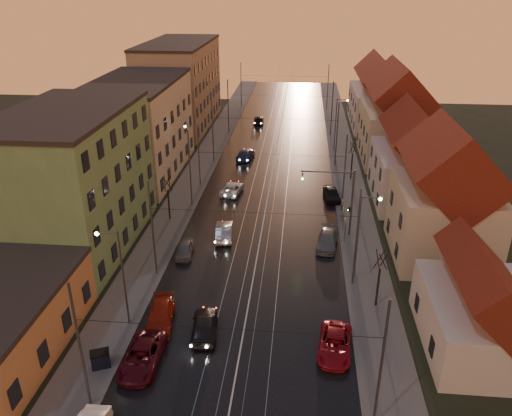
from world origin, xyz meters
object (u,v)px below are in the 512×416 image
(street_lamp_3, at_px, (338,119))
(parked_left_2, at_px, (160,316))
(parked_right_0, at_px, (335,344))
(parked_left_3, at_px, (185,249))
(dumpster, at_px, (101,360))
(parked_right_1, at_px, (327,240))
(driving_car_3, at_px, (245,154))
(street_lamp_0, at_px, (118,269))
(traffic_light_mast, at_px, (342,194))
(parked_right_2, at_px, (332,194))
(driving_car_2, at_px, (232,189))
(street_lamp_2, at_px, (196,149))
(street_lamp_1, at_px, (362,229))
(driving_car_4, at_px, (259,120))
(parked_left_1, at_px, (142,356))
(driving_car_0, at_px, (204,325))
(driving_car_1, at_px, (224,231))

(street_lamp_3, bearing_deg, parked_left_2, -109.55)
(parked_right_0, bearing_deg, parked_left_2, 177.34)
(parked_left_2, distance_m, parked_left_3, 10.38)
(parked_left_2, bearing_deg, dumpster, -125.94)
(parked_right_0, xyz_separation_m, parked_right_1, (0.03, 15.35, 0.01))
(driving_car_3, bearing_deg, street_lamp_0, 88.59)
(traffic_light_mast, bearing_deg, parked_right_1, -119.31)
(parked_right_2, bearing_deg, driving_car_2, 170.88)
(street_lamp_2, bearing_deg, street_lamp_1, -47.68)
(parked_right_0, bearing_deg, parked_right_2, 93.95)
(driving_car_2, xyz_separation_m, driving_car_3, (0.17, 12.94, 0.10))
(street_lamp_1, xyz_separation_m, driving_car_2, (-13.52, 17.85, -4.25))
(parked_left_2, bearing_deg, driving_car_2, 77.97)
(street_lamp_2, xyz_separation_m, driving_car_4, (5.08, 30.22, -4.15))
(traffic_light_mast, relative_size, parked_left_1, 1.39)
(driving_car_3, bearing_deg, driving_car_2, 94.98)
(street_lamp_0, height_order, parked_right_2, street_lamp_0)
(parked_left_2, bearing_deg, traffic_light_mast, 39.92)
(driving_car_4, height_order, parked_left_3, driving_car_4)
(parked_left_2, height_order, dumpster, parked_left_2)
(street_lamp_1, xyz_separation_m, parked_left_1, (-15.56, -12.21, -4.17))
(driving_car_0, distance_m, driving_car_1, 15.06)
(driving_car_2, bearing_deg, driving_car_0, 101.22)
(dumpster, bearing_deg, driving_car_4, 61.82)
(driving_car_0, bearing_deg, parked_left_2, -21.12)
(street_lamp_2, bearing_deg, traffic_light_mast, -35.07)
(street_lamp_0, relative_size, driving_car_0, 1.76)
(street_lamp_0, relative_size, parked_left_2, 1.70)
(driving_car_4, bearing_deg, parked_right_1, 99.69)
(street_lamp_3, relative_size, driving_car_0, 1.76)
(street_lamp_0, height_order, street_lamp_1, same)
(street_lamp_0, distance_m, parked_left_1, 6.49)
(street_lamp_3, xyz_separation_m, driving_car_4, (-13.13, 14.22, -4.15))
(street_lamp_3, xyz_separation_m, traffic_light_mast, (-1.11, -28.00, -0.29))
(street_lamp_2, height_order, parked_left_3, street_lamp_2)
(driving_car_3, height_order, parked_left_3, driving_car_3)
(parked_left_1, bearing_deg, driving_car_3, 87.57)
(driving_car_4, distance_m, dumpster, 63.21)
(street_lamp_2, distance_m, parked_right_1, 21.74)
(parked_left_1, height_order, parked_right_0, parked_left_1)
(street_lamp_0, bearing_deg, driving_car_0, -5.61)
(street_lamp_2, height_order, driving_car_0, street_lamp_2)
(driving_car_4, bearing_deg, street_lamp_1, 100.85)
(street_lamp_1, relative_size, driving_car_1, 1.75)
(driving_car_2, xyz_separation_m, parked_left_3, (-2.48, -15.20, -0.01))
(street_lamp_1, height_order, parked_left_3, street_lamp_1)
(traffic_light_mast, distance_m, driving_car_2, 16.33)
(street_lamp_3, relative_size, parked_right_1, 1.70)
(parked_right_1, relative_size, dumpster, 3.91)
(street_lamp_1, distance_m, driving_car_2, 22.79)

